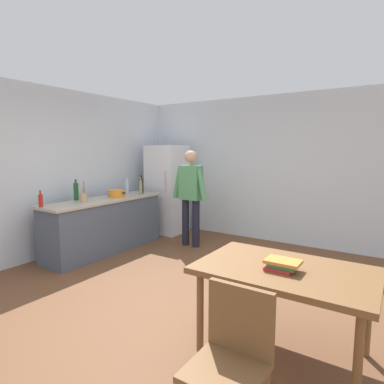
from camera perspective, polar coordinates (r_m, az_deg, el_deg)
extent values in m
plane|color=brown|center=(3.96, -3.71, -18.16)|extent=(14.00, 14.00, 0.00)
cube|color=silver|center=(6.24, 13.02, 3.96)|extent=(6.40, 0.12, 2.70)
cube|color=silver|center=(5.66, -24.11, 3.16)|extent=(0.12, 5.60, 2.70)
cube|color=#4C5666|center=(5.67, -15.17, -5.84)|extent=(0.60, 2.12, 0.86)
cube|color=#B2A893|center=(5.59, -15.33, -1.35)|extent=(0.64, 2.20, 0.04)
cube|color=white|center=(6.68, -4.43, 0.47)|extent=(0.70, 0.64, 1.80)
cylinder|color=#B2B2B7|center=(6.26, -4.75, 1.84)|extent=(0.02, 0.02, 0.40)
cylinder|color=#1E1E2D|center=(5.83, -1.13, -5.32)|extent=(0.13, 0.13, 0.84)
cylinder|color=#1E1E2D|center=(5.72, 0.70, -5.58)|extent=(0.13, 0.13, 0.84)
cube|color=#519960|center=(5.66, -0.23, 1.68)|extent=(0.38, 0.22, 0.60)
sphere|color=tan|center=(5.63, -0.23, 6.24)|extent=(0.22, 0.22, 0.22)
cylinder|color=#519960|center=(5.77, -2.52, 1.58)|extent=(0.20, 0.09, 0.55)
cylinder|color=#519960|center=(5.49, 1.71, 1.29)|extent=(0.20, 0.09, 0.55)
cube|color=brown|center=(2.83, 16.07, -13.21)|extent=(1.40, 0.90, 0.05)
cylinder|color=brown|center=(2.92, 1.45, -20.35)|extent=(0.06, 0.06, 0.70)
cylinder|color=brown|center=(2.59, 27.28, -25.16)|extent=(0.06, 0.06, 0.70)
cylinder|color=brown|center=(3.47, 7.79, -15.67)|extent=(0.06, 0.06, 0.70)
cylinder|color=brown|center=(3.20, 28.70, -18.64)|extent=(0.06, 0.06, 0.70)
cylinder|color=brown|center=(2.42, 3.69, -30.31)|extent=(0.04, 0.04, 0.45)
cube|color=brown|center=(2.08, 5.89, -29.11)|extent=(0.42, 0.42, 0.04)
cube|color=brown|center=(2.10, 8.54, -21.32)|extent=(0.42, 0.04, 0.42)
cylinder|color=orange|center=(5.74, -13.12, -0.24)|extent=(0.28, 0.28, 0.12)
cube|color=black|center=(5.86, -14.28, 0.07)|extent=(0.06, 0.03, 0.02)
cube|color=black|center=(5.62, -11.93, -0.17)|extent=(0.06, 0.03, 0.02)
cylinder|color=tan|center=(5.30, -18.63, -0.95)|extent=(0.11, 0.11, 0.14)
cylinder|color=olive|center=(5.27, -18.51, 0.54)|extent=(0.02, 0.05, 0.22)
cylinder|color=olive|center=(5.27, -18.63, 0.53)|extent=(0.02, 0.04, 0.22)
cylinder|color=black|center=(6.09, -8.97, 1.06)|extent=(0.08, 0.08, 0.28)
cylinder|color=black|center=(6.08, -9.00, 2.65)|extent=(0.03, 0.03, 0.06)
cylinder|color=#B22319|center=(5.07, -25.18, -1.42)|extent=(0.06, 0.06, 0.18)
cylinder|color=#B22319|center=(5.05, -25.26, -0.08)|extent=(0.02, 0.02, 0.06)
cylinder|color=gray|center=(5.95, -9.06, 0.80)|extent=(0.06, 0.06, 0.26)
cylinder|color=gray|center=(5.93, -9.10, 2.34)|extent=(0.02, 0.02, 0.06)
cylinder|color=#1E5123|center=(5.53, -19.81, 0.06)|extent=(0.08, 0.08, 0.28)
cylinder|color=#1E5123|center=(5.52, -19.89, 1.81)|extent=(0.03, 0.03, 0.06)
cylinder|color=silver|center=(6.13, -11.39, 0.85)|extent=(0.07, 0.07, 0.24)
cylinder|color=silver|center=(6.12, -11.42, 2.25)|extent=(0.03, 0.03, 0.06)
cube|color=#B22D28|center=(2.74, 15.14, -12.98)|extent=(0.21, 0.15, 0.03)
cube|color=#387A47|center=(2.74, 15.74, -12.33)|extent=(0.21, 0.16, 0.03)
cube|color=orange|center=(2.74, 15.80, -11.75)|extent=(0.27, 0.19, 0.03)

